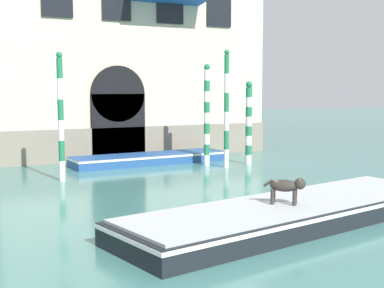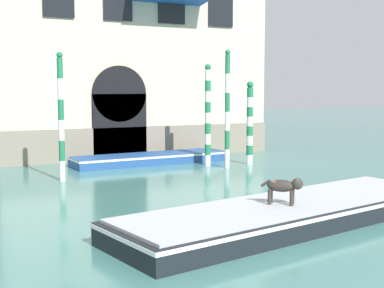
{
  "view_description": "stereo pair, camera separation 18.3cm",
  "coord_description": "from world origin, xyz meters",
  "px_view_note": "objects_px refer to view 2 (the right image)",
  "views": [
    {
      "loc": [
        -7.53,
        -2.07,
        3.01
      ],
      "look_at": [
        0.27,
        13.28,
        1.2
      ],
      "focal_mm": 50.0,
      "sensor_mm": 36.0,
      "label": 1
    },
    {
      "loc": [
        -7.37,
        -2.16,
        3.01
      ],
      "look_at": [
        0.27,
        13.28,
        1.2
      ],
      "focal_mm": 50.0,
      "sensor_mm": 36.0,
      "label": 2
    }
  ],
  "objects_px": {
    "boat_moored_near_palazzo": "(150,158)",
    "dog_on_deck": "(284,186)",
    "mooring_pole_1": "(61,117)",
    "mooring_pole_3": "(208,115)",
    "mooring_pole_0": "(250,123)",
    "boat_foreground": "(291,212)",
    "mooring_pole_2": "(227,109)"
  },
  "relations": [
    {
      "from": "boat_foreground",
      "to": "mooring_pole_2",
      "type": "relative_size",
      "value": 2.01
    },
    {
      "from": "boat_moored_near_palazzo",
      "to": "mooring_pole_2",
      "type": "relative_size",
      "value": 1.44
    },
    {
      "from": "mooring_pole_2",
      "to": "mooring_pole_3",
      "type": "bearing_deg",
      "value": 108.66
    },
    {
      "from": "boat_moored_near_palazzo",
      "to": "mooring_pole_1",
      "type": "distance_m",
      "value": 5.16
    },
    {
      "from": "mooring_pole_1",
      "to": "mooring_pole_3",
      "type": "xyz_separation_m",
      "value": [
        5.9,
        1.05,
        -0.11
      ]
    },
    {
      "from": "mooring_pole_0",
      "to": "mooring_pole_3",
      "type": "xyz_separation_m",
      "value": [
        -1.61,
        0.5,
        0.33
      ]
    },
    {
      "from": "boat_moored_near_palazzo",
      "to": "dog_on_deck",
      "type": "bearing_deg",
      "value": -98.88
    },
    {
      "from": "dog_on_deck",
      "to": "boat_moored_near_palazzo",
      "type": "xyz_separation_m",
      "value": [
        1.14,
        10.53,
        -0.7
      ]
    },
    {
      "from": "boat_moored_near_palazzo",
      "to": "mooring_pole_3",
      "type": "height_order",
      "value": "mooring_pole_3"
    },
    {
      "from": "dog_on_deck",
      "to": "mooring_pole_0",
      "type": "bearing_deg",
      "value": 105.29
    },
    {
      "from": "mooring_pole_2",
      "to": "mooring_pole_3",
      "type": "height_order",
      "value": "mooring_pole_2"
    },
    {
      "from": "mooring_pole_1",
      "to": "mooring_pole_2",
      "type": "distance_m",
      "value": 6.22
    },
    {
      "from": "boat_moored_near_palazzo",
      "to": "mooring_pole_2",
      "type": "bearing_deg",
      "value": -51.46
    },
    {
      "from": "mooring_pole_0",
      "to": "dog_on_deck",
      "type": "bearing_deg",
      "value": -118.07
    },
    {
      "from": "mooring_pole_0",
      "to": "boat_moored_near_palazzo",
      "type": "bearing_deg",
      "value": 149.96
    },
    {
      "from": "mooring_pole_0",
      "to": "mooring_pole_1",
      "type": "distance_m",
      "value": 7.54
    },
    {
      "from": "mooring_pole_0",
      "to": "mooring_pole_3",
      "type": "height_order",
      "value": "mooring_pole_3"
    },
    {
      "from": "boat_foreground",
      "to": "mooring_pole_3",
      "type": "distance_m",
      "value": 9.37
    },
    {
      "from": "mooring_pole_1",
      "to": "mooring_pole_3",
      "type": "height_order",
      "value": "mooring_pole_1"
    },
    {
      "from": "mooring_pole_2",
      "to": "mooring_pole_3",
      "type": "relative_size",
      "value": 1.13
    },
    {
      "from": "mooring_pole_0",
      "to": "mooring_pole_1",
      "type": "xyz_separation_m",
      "value": [
        -7.51,
        -0.55,
        0.44
      ]
    },
    {
      "from": "boat_moored_near_palazzo",
      "to": "mooring_pole_1",
      "type": "xyz_separation_m",
      "value": [
        -4.08,
        -2.53,
        1.89
      ]
    },
    {
      "from": "dog_on_deck",
      "to": "mooring_pole_1",
      "type": "relative_size",
      "value": 0.17
    },
    {
      "from": "boat_foreground",
      "to": "boat_moored_near_palazzo",
      "type": "relative_size",
      "value": 1.4
    },
    {
      "from": "boat_foreground",
      "to": "mooring_pole_2",
      "type": "bearing_deg",
      "value": 59.48
    },
    {
      "from": "dog_on_deck",
      "to": "mooring_pole_2",
      "type": "xyz_separation_m",
      "value": [
        3.27,
        8.1,
        1.32
      ]
    },
    {
      "from": "mooring_pole_0",
      "to": "mooring_pole_3",
      "type": "distance_m",
      "value": 1.72
    },
    {
      "from": "boat_foreground",
      "to": "mooring_pole_0",
      "type": "distance_m",
      "value": 9.45
    },
    {
      "from": "mooring_pole_0",
      "to": "mooring_pole_1",
      "type": "bearing_deg",
      "value": -175.79
    },
    {
      "from": "mooring_pole_3",
      "to": "mooring_pole_1",
      "type": "bearing_deg",
      "value": -169.91
    },
    {
      "from": "boat_foreground",
      "to": "boat_moored_near_palazzo",
      "type": "xyz_separation_m",
      "value": [
        0.78,
        10.33,
        -0.07
      ]
    },
    {
      "from": "mooring_pole_0",
      "to": "boat_foreground",
      "type": "bearing_deg",
      "value": -116.72
    }
  ]
}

